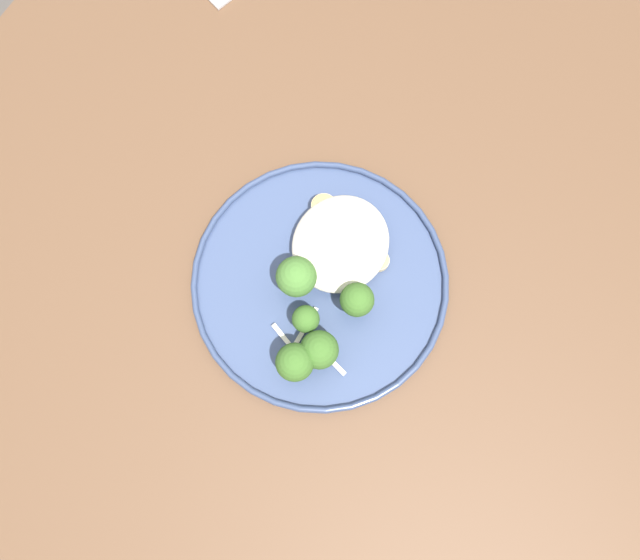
{
  "coord_description": "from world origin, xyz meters",
  "views": [
    {
      "loc": [
        0.08,
        0.11,
        1.42
      ],
      "look_at": [
        -0.05,
        0.03,
        0.76
      ],
      "focal_mm": 34.11,
      "sensor_mm": 36.0,
      "label": 1
    }
  ],
  "objects_px": {
    "seared_scallop_half_hidden": "(353,248)",
    "seared_scallop_rear_pale": "(379,261)",
    "dinner_plate": "(320,282)",
    "broccoli_floret_center_pile": "(357,300)",
    "seared_scallop_tiny_bay": "(359,272)",
    "seared_scallop_center_golden": "(330,234)",
    "broccoli_floret_near_rim": "(295,362)",
    "broccoli_floret_right_tilted": "(296,277)",
    "seared_scallop_tilted_round": "(316,251)",
    "seared_scallop_right_edge": "(324,207)",
    "broccoli_floret_front_edge": "(306,319)",
    "broccoli_floret_left_leaning": "(319,350)"
  },
  "relations": [
    {
      "from": "seared_scallop_half_hidden",
      "to": "seared_scallop_rear_pale",
      "type": "relative_size",
      "value": 1.03
    },
    {
      "from": "dinner_plate",
      "to": "broccoli_floret_center_pile",
      "type": "xyz_separation_m",
      "value": [
        0.0,
        0.05,
        0.04
      ]
    },
    {
      "from": "seared_scallop_tiny_bay",
      "to": "seared_scallop_center_golden",
      "type": "xyz_separation_m",
      "value": [
        -0.02,
        -0.05,
        0.0
      ]
    },
    {
      "from": "broccoli_floret_near_rim",
      "to": "broccoli_floret_right_tilted",
      "type": "height_order",
      "value": "broccoli_floret_right_tilted"
    },
    {
      "from": "dinner_plate",
      "to": "seared_scallop_center_golden",
      "type": "relative_size",
      "value": 10.65
    },
    {
      "from": "seared_scallop_tilted_round",
      "to": "seared_scallop_right_edge",
      "type": "bearing_deg",
      "value": -157.89
    },
    {
      "from": "seared_scallop_rear_pale",
      "to": "broccoli_floret_front_edge",
      "type": "relative_size",
      "value": 0.48
    },
    {
      "from": "dinner_plate",
      "to": "broccoli_floret_near_rim",
      "type": "distance_m",
      "value": 0.11
    },
    {
      "from": "broccoli_floret_center_pile",
      "to": "seared_scallop_rear_pale",
      "type": "bearing_deg",
      "value": -177.26
    },
    {
      "from": "seared_scallop_tiny_bay",
      "to": "broccoli_floret_right_tilted",
      "type": "xyz_separation_m",
      "value": [
        0.05,
        -0.05,
        0.03
      ]
    },
    {
      "from": "seared_scallop_rear_pale",
      "to": "dinner_plate",
      "type": "bearing_deg",
      "value": -40.48
    },
    {
      "from": "dinner_plate",
      "to": "broccoli_floret_center_pile",
      "type": "height_order",
      "value": "broccoli_floret_center_pile"
    },
    {
      "from": "broccoli_floret_front_edge",
      "to": "seared_scallop_half_hidden",
      "type": "bearing_deg",
      "value": 179.07
    },
    {
      "from": "seared_scallop_center_golden",
      "to": "seared_scallop_right_edge",
      "type": "distance_m",
      "value": 0.03
    },
    {
      "from": "seared_scallop_tiny_bay",
      "to": "broccoli_floret_left_leaning",
      "type": "xyz_separation_m",
      "value": [
        0.1,
        0.01,
        0.02
      ]
    },
    {
      "from": "dinner_plate",
      "to": "seared_scallop_center_golden",
      "type": "bearing_deg",
      "value": -160.75
    },
    {
      "from": "seared_scallop_half_hidden",
      "to": "seared_scallop_rear_pale",
      "type": "bearing_deg",
      "value": 95.06
    },
    {
      "from": "dinner_plate",
      "to": "seared_scallop_tiny_bay",
      "type": "xyz_separation_m",
      "value": [
        -0.03,
        0.03,
        0.01
      ]
    },
    {
      "from": "seared_scallop_tiny_bay",
      "to": "seared_scallop_center_golden",
      "type": "bearing_deg",
      "value": -111.86
    },
    {
      "from": "seared_scallop_tiny_bay",
      "to": "seared_scallop_right_edge",
      "type": "relative_size",
      "value": 0.96
    },
    {
      "from": "seared_scallop_rear_pale",
      "to": "broccoli_floret_near_rim",
      "type": "xyz_separation_m",
      "value": [
        0.15,
        -0.02,
        0.03
      ]
    },
    {
      "from": "seared_scallop_tilted_round",
      "to": "broccoli_floret_left_leaning",
      "type": "xyz_separation_m",
      "value": [
        0.1,
        0.06,
        0.02
      ]
    },
    {
      "from": "seared_scallop_center_golden",
      "to": "broccoli_floret_right_tilted",
      "type": "height_order",
      "value": "broccoli_floret_right_tilted"
    },
    {
      "from": "dinner_plate",
      "to": "seared_scallop_half_hidden",
      "type": "distance_m",
      "value": 0.05
    },
    {
      "from": "seared_scallop_half_hidden",
      "to": "broccoli_floret_near_rim",
      "type": "bearing_deg",
      "value": 5.23
    },
    {
      "from": "broccoli_floret_left_leaning",
      "to": "broccoli_floret_center_pile",
      "type": "bearing_deg",
      "value": 173.96
    },
    {
      "from": "broccoli_floret_near_rim",
      "to": "seared_scallop_center_golden",
      "type": "bearing_deg",
      "value": -162.96
    },
    {
      "from": "broccoli_floret_near_rim",
      "to": "broccoli_floret_left_leaning",
      "type": "xyz_separation_m",
      "value": [
        -0.02,
        0.01,
        -0.0
      ]
    },
    {
      "from": "seared_scallop_tiny_bay",
      "to": "broccoli_floret_center_pile",
      "type": "xyz_separation_m",
      "value": [
        0.03,
        0.02,
        0.03
      ]
    },
    {
      "from": "seared_scallop_half_hidden",
      "to": "seared_scallop_center_golden",
      "type": "bearing_deg",
      "value": -91.72
    },
    {
      "from": "seared_scallop_right_edge",
      "to": "broccoli_floret_left_leaning",
      "type": "distance_m",
      "value": 0.17
    },
    {
      "from": "seared_scallop_rear_pale",
      "to": "seared_scallop_right_edge",
      "type": "height_order",
      "value": "seared_scallop_right_edge"
    },
    {
      "from": "seared_scallop_tilted_round",
      "to": "broccoli_floret_center_pile",
      "type": "xyz_separation_m",
      "value": [
        0.03,
        0.07,
        0.03
      ]
    },
    {
      "from": "seared_scallop_half_hidden",
      "to": "broccoli_floret_front_edge",
      "type": "xyz_separation_m",
      "value": [
        0.1,
        -0.0,
        0.02
      ]
    },
    {
      "from": "dinner_plate",
      "to": "broccoli_floret_center_pile",
      "type": "bearing_deg",
      "value": 85.48
    },
    {
      "from": "seared_scallop_tiny_bay",
      "to": "broccoli_floret_near_rim",
      "type": "height_order",
      "value": "broccoli_floret_near_rim"
    },
    {
      "from": "seared_scallop_half_hidden",
      "to": "broccoli_floret_left_leaning",
      "type": "distance_m",
      "value": 0.12
    },
    {
      "from": "seared_scallop_center_golden",
      "to": "broccoli_floret_near_rim",
      "type": "distance_m",
      "value": 0.15
    },
    {
      "from": "seared_scallop_center_golden",
      "to": "seared_scallop_rear_pale",
      "type": "height_order",
      "value": "seared_scallop_center_golden"
    },
    {
      "from": "seared_scallop_half_hidden",
      "to": "seared_scallop_right_edge",
      "type": "distance_m",
      "value": 0.06
    },
    {
      "from": "dinner_plate",
      "to": "seared_scallop_center_golden",
      "type": "xyz_separation_m",
      "value": [
        -0.05,
        -0.02,
        0.01
      ]
    },
    {
      "from": "broccoli_floret_right_tilted",
      "to": "broccoli_floret_left_leaning",
      "type": "relative_size",
      "value": 1.16
    },
    {
      "from": "dinner_plate",
      "to": "seared_scallop_rear_pale",
      "type": "relative_size",
      "value": 12.85
    },
    {
      "from": "seared_scallop_tilted_round",
      "to": "broccoli_floret_left_leaning",
      "type": "height_order",
      "value": "broccoli_floret_left_leaning"
    },
    {
      "from": "seared_scallop_center_golden",
      "to": "seared_scallop_tiny_bay",
      "type": "bearing_deg",
      "value": 68.14
    },
    {
      "from": "seared_scallop_tiny_bay",
      "to": "broccoli_floret_left_leaning",
      "type": "height_order",
      "value": "broccoli_floret_left_leaning"
    },
    {
      "from": "seared_scallop_rear_pale",
      "to": "broccoli_floret_center_pile",
      "type": "relative_size",
      "value": 0.4
    },
    {
      "from": "dinner_plate",
      "to": "broccoli_floret_front_edge",
      "type": "bearing_deg",
      "value": 13.63
    },
    {
      "from": "seared_scallop_tilted_round",
      "to": "seared_scallop_rear_pale",
      "type": "distance_m",
      "value": 0.07
    },
    {
      "from": "seared_scallop_center_golden",
      "to": "broccoli_floret_front_edge",
      "type": "height_order",
      "value": "broccoli_floret_front_edge"
    }
  ]
}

